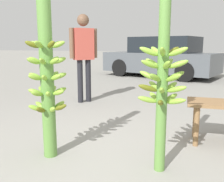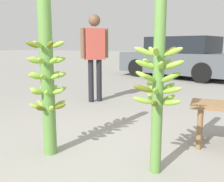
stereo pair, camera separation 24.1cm
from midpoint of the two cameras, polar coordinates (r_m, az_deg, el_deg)
The scene contains 5 objects.
ground_plane at distance 2.51m, azimuth -1.10°, elevation -16.96°, with size 80.00×80.00×0.00m, color gray.
banana_stalk_left at distance 2.61m, azimuth -12.04°, elevation 3.20°, with size 0.41×0.40×1.66m.
banana_stalk_center at distance 2.21m, azimuth 13.62°, elevation 2.96°, with size 0.44×0.44×1.74m.
vendor_person at distance 5.04m, azimuth -2.61°, elevation 9.44°, with size 0.46×0.49×1.74m.
parked_car at distance 9.32m, azimuth 15.85°, elevation 7.26°, with size 4.32×2.89×1.43m.
Camera 2 is at (1.06, -1.97, 1.16)m, focal length 40.00 mm.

